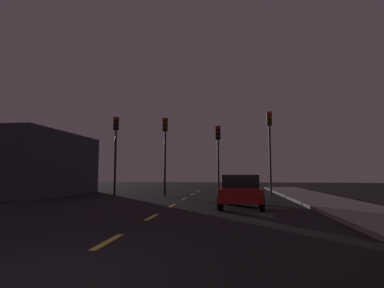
{
  "coord_description": "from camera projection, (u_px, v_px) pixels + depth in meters",
  "views": [
    {
      "loc": [
        2.7,
        -4.05,
        1.51
      ],
      "look_at": [
        0.48,
        13.72,
        3.21
      ],
      "focal_mm": 28.63,
      "sensor_mm": 36.0,
      "label": 1
    }
  ],
  "objects": [
    {
      "name": "lane_stripe_fifth",
      "position": [
        184.0,
        199.0,
        18.02
      ],
      "size": [
        0.16,
        1.6,
        0.01
      ],
      "primitive_type": "cube",
      "color": "#EACC4C",
      "rests_on": "ground_plane"
    },
    {
      "name": "sidewalk_curb_right",
      "position": [
        376.0,
        216.0,
        10.18
      ],
      "size": [
        3.0,
        40.0,
        0.15
      ],
      "primitive_type": "cube",
      "color": "gray",
      "rests_on": "ground_plane"
    },
    {
      "name": "lane_stripe_seventh",
      "position": [
        198.0,
        191.0,
        25.52
      ],
      "size": [
        0.16,
        1.6,
        0.01
      ],
      "primitive_type": "cube",
      "color": "#EACC4C",
      "rests_on": "ground_plane"
    },
    {
      "name": "traffic_signal_center_left",
      "position": [
        165.0,
        141.0,
        20.68
      ],
      "size": [
        0.32,
        0.38,
        5.24
      ],
      "color": "black",
      "rests_on": "ground_plane"
    },
    {
      "name": "car_stopped_ahead",
      "position": [
        241.0,
        191.0,
        13.64
      ],
      "size": [
        1.97,
        4.04,
        1.44
      ],
      "color": "#B21919",
      "rests_on": "ground_plane"
    },
    {
      "name": "lane_stripe_third",
      "position": [
        152.0,
        217.0,
        10.51
      ],
      "size": [
        0.16,
        1.6,
        0.01
      ],
      "primitive_type": "cube",
      "color": "#EACC4C",
      "rests_on": "ground_plane"
    },
    {
      "name": "traffic_signal_center_right",
      "position": [
        218.0,
        147.0,
        20.2
      ],
      "size": [
        0.32,
        0.38,
        4.62
      ],
      "color": "#2D2D30",
      "rests_on": "ground_plane"
    },
    {
      "name": "lane_stripe_second",
      "position": [
        108.0,
        241.0,
        6.75
      ],
      "size": [
        0.16,
        1.6,
        0.01
      ],
      "primitive_type": "cube",
      "color": "#EACC4C",
      "rests_on": "ground_plane"
    },
    {
      "name": "lane_stripe_sixth",
      "position": [
        192.0,
        194.0,
        21.77
      ],
      "size": [
        0.16,
        1.6,
        0.01
      ],
      "primitive_type": "cube",
      "color": "#EACC4C",
      "rests_on": "ground_plane"
    },
    {
      "name": "ground_plane",
      "position": [
        156.0,
        215.0,
        11.1
      ],
      "size": [
        80.0,
        80.0,
        0.0
      ],
      "primitive_type": "plane",
      "color": "black"
    },
    {
      "name": "traffic_signal_far_right",
      "position": [
        270.0,
        137.0,
        19.84
      ],
      "size": [
        0.32,
        0.38,
        5.5
      ],
      "color": "#2D2D30",
      "rests_on": "ground_plane"
    },
    {
      "name": "traffic_signal_far_left",
      "position": [
        116.0,
        141.0,
        21.11
      ],
      "size": [
        0.32,
        0.38,
        5.38
      ],
      "color": "black",
      "rests_on": "ground_plane"
    },
    {
      "name": "storefront_left",
      "position": [
        32.0,
        164.0,
        20.98
      ],
      "size": [
        5.59,
        8.86,
        4.23
      ],
      "primitive_type": "cube",
      "color": "#333847",
      "rests_on": "ground_plane"
    },
    {
      "name": "lane_stripe_fourth",
      "position": [
        172.0,
        205.0,
        14.26
      ],
      "size": [
        0.16,
        1.6,
        0.01
      ],
      "primitive_type": "cube",
      "color": "#EACC4C",
      "rests_on": "ground_plane"
    }
  ]
}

